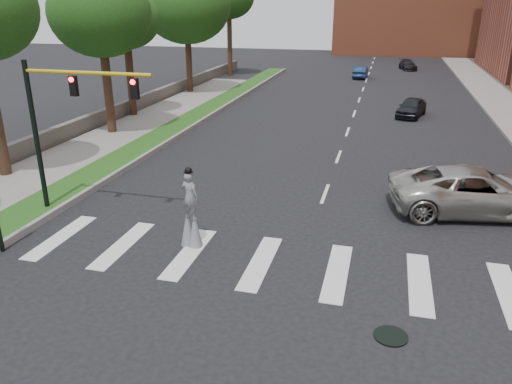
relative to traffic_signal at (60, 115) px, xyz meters
name	(u,v)px	position (x,y,z in m)	size (l,w,h in m)	color
ground_plane	(293,283)	(9.78, -3.00, -4.15)	(160.00, 160.00, 0.00)	black
grass_median	(189,120)	(-1.72, 17.00, -4.03)	(2.00, 60.00, 0.25)	#1C4914
median_curb	(202,121)	(-0.67, 17.00, -4.01)	(0.20, 60.00, 0.28)	gray
sidewalk_left	(72,156)	(-4.72, 7.00, -4.06)	(4.00, 60.00, 0.18)	gray
stone_wall	(133,106)	(-7.22, 19.00, -3.60)	(0.50, 56.00, 1.10)	#554F48
manhole	(391,336)	(12.78, -5.00, -4.13)	(0.90, 0.90, 0.04)	black
traffic_signal	(60,115)	(0.00, 0.00, 0.00)	(5.30, 0.23, 6.20)	black
stilt_performer	(191,215)	(5.78, -1.38, -2.98)	(0.83, 0.59, 2.98)	#321F14
suv_crossing	(475,191)	(16.01, 4.40, -3.20)	(3.17, 6.87, 1.91)	#B3B1A9
car_near	(412,107)	(14.04, 23.09, -3.44)	(1.67, 4.16, 1.42)	black
car_mid	(361,72)	(8.99, 42.97, -3.48)	(1.42, 4.08, 1.34)	navy
car_far	(408,65)	(14.42, 51.97, -3.56)	(1.65, 4.07, 1.18)	black
tree_2	(100,14)	(-5.27, 12.39, 3.39)	(6.25, 6.25, 10.24)	#321F14
tree_3	(125,20)	(-6.44, 17.61, 2.88)	(5.01, 5.01, 9.23)	#321F14
tree_4	(186,5)	(-6.16, 28.54, 3.76)	(8.06, 8.06, 11.35)	#321F14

